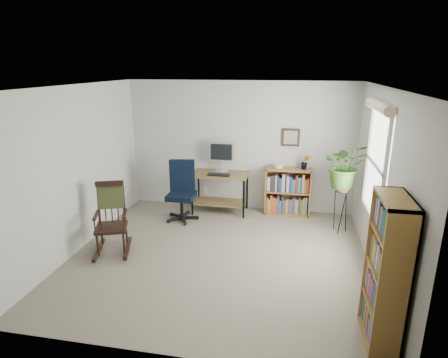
% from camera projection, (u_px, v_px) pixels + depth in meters
% --- Properties ---
extents(floor, '(4.20, 4.00, 0.00)m').
position_uv_depth(floor, '(219.00, 256.00, 5.44)').
color(floor, gray).
rests_on(floor, ground).
extents(ceiling, '(4.20, 4.00, 0.00)m').
position_uv_depth(ceiling, '(218.00, 86.00, 4.74)').
color(ceiling, silver).
rests_on(ceiling, ground).
extents(wall_back, '(4.20, 0.00, 2.40)m').
position_uv_depth(wall_back, '(240.00, 147.00, 6.97)').
color(wall_back, '#BABBB6').
rests_on(wall_back, ground).
extents(wall_front, '(4.20, 0.00, 2.40)m').
position_uv_depth(wall_front, '(172.00, 243.00, 3.21)').
color(wall_front, '#BABBB6').
rests_on(wall_front, ground).
extents(wall_left, '(0.00, 4.00, 2.40)m').
position_uv_depth(wall_left, '(78.00, 169.00, 5.46)').
color(wall_left, '#BABBB6').
rests_on(wall_left, ground).
extents(wall_right, '(0.00, 4.00, 2.40)m').
position_uv_depth(wall_right, '(382.00, 186.00, 4.71)').
color(wall_right, '#BABBB6').
rests_on(wall_right, ground).
extents(window, '(0.12, 1.20, 1.50)m').
position_uv_depth(window, '(375.00, 164.00, 4.94)').
color(window, silver).
rests_on(window, wall_right).
extents(desk, '(1.04, 0.57, 0.75)m').
position_uv_depth(desk, '(220.00, 193.00, 6.98)').
color(desk, brown).
rests_on(desk, floor).
extents(monitor, '(0.46, 0.16, 0.56)m').
position_uv_depth(monitor, '(222.00, 157.00, 6.92)').
color(monitor, silver).
rests_on(monitor, desk).
extents(keyboard, '(0.40, 0.15, 0.02)m').
position_uv_depth(keyboard, '(219.00, 175.00, 6.76)').
color(keyboard, black).
rests_on(keyboard, desk).
extents(office_chair, '(0.68, 0.68, 1.07)m').
position_uv_depth(office_chair, '(181.00, 191.00, 6.56)').
color(office_chair, black).
rests_on(office_chair, floor).
extents(rocking_chair, '(0.82, 1.04, 1.06)m').
position_uv_depth(rocking_chair, '(110.00, 218.00, 5.42)').
color(rocking_chair, black).
rests_on(rocking_chair, floor).
extents(low_bookshelf, '(0.82, 0.27, 0.87)m').
position_uv_depth(low_bookshelf, '(288.00, 192.00, 6.86)').
color(low_bookshelf, olive).
rests_on(low_bookshelf, floor).
extents(tall_bookshelf, '(0.29, 0.67, 1.52)m').
position_uv_depth(tall_bookshelf, '(386.00, 272.00, 3.58)').
color(tall_bookshelf, olive).
rests_on(tall_bookshelf, floor).
extents(plant_stand, '(0.24, 0.24, 0.83)m').
position_uv_depth(plant_stand, '(341.00, 208.00, 6.11)').
color(plant_stand, black).
rests_on(plant_stand, floor).
extents(spider_plant, '(1.69, 1.88, 1.46)m').
position_uv_depth(spider_plant, '(347.00, 143.00, 5.79)').
color(spider_plant, '#346423').
rests_on(spider_plant, plant_stand).
extents(potted_plant_small, '(0.13, 0.24, 0.11)m').
position_uv_depth(potted_plant_small, '(305.00, 166.00, 6.67)').
color(potted_plant_small, '#346423').
rests_on(potted_plant_small, low_bookshelf).
extents(framed_picture, '(0.32, 0.04, 0.32)m').
position_uv_depth(framed_picture, '(291.00, 137.00, 6.71)').
color(framed_picture, black).
rests_on(framed_picture, wall_back).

